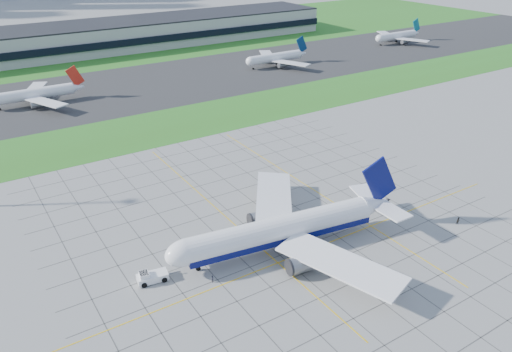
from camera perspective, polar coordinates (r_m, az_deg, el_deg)
The scene contains 13 objects.
ground at distance 117.61m, azimuth 5.98°, elevation -7.80°, with size 1400.00×1400.00×0.00m, color gray.
grass_median at distance 188.13m, azimuth -11.20°, elevation 5.46°, with size 700.00×35.00×0.04m, color #2F6C1F.
asphalt_taxiway at distance 237.79m, azimuth -16.35°, elevation 9.34°, with size 700.00×75.00×0.04m, color #383838.
grass_far at distance 342.05m, azimuth -22.14°, elevation 13.51°, with size 700.00×145.00×0.04m, color #2F6C1F.
apron_markings at distance 125.16m, azimuth 3.00°, elevation -5.35°, with size 120.00×130.00×0.03m.
terminal at distance 326.59m, azimuth -14.37°, elevation 15.48°, with size 260.00×43.00×15.80m.
airliner at distance 113.18m, azimuth 3.05°, elevation -6.14°, with size 58.08×58.45×18.35m.
pushback_tug at distance 107.72m, azimuth -11.92°, elevation -11.19°, with size 9.39×4.01×2.58m.
crew_near at distance 105.81m, azimuth -4.98°, elevation -11.64°, with size 0.61×0.40×1.66m, color black.
crew_far at distance 133.78m, azimuth 22.12°, elevation -4.77°, with size 0.91×0.71×1.88m, color black.
distant_jet_1 at distance 227.93m, azimuth -23.88°, elevation 8.59°, with size 36.72×42.66×14.08m.
distant_jet_2 at distance 271.34m, azimuth 2.31°, elevation 13.38°, with size 36.56×42.66×14.08m.
distant_jet_3 at distance 340.90m, azimuth 15.86°, elevation 15.16°, with size 36.10×42.66×14.08m.
Camera 1 is at (-62.30, -74.79, 66.01)m, focal length 35.00 mm.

